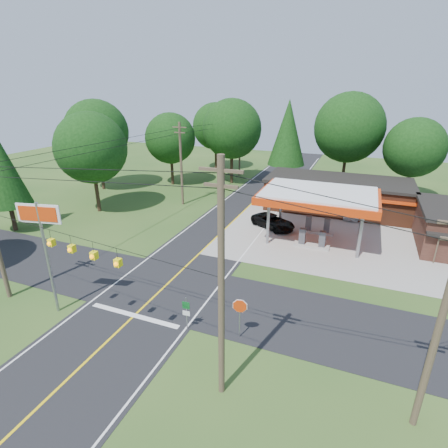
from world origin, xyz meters
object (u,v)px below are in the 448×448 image
at_px(big_stop_sign, 42,232).
at_px(sedan_car, 352,211).
at_px(suv_car, 273,222).
at_px(octagonal_stop_sign, 240,309).
at_px(gas_canopy, 318,197).

bearing_deg(big_stop_sign, sedan_car, 56.83).
height_order(suv_car, octagonal_stop_sign, octagonal_stop_sign).
relative_size(sedan_car, big_stop_sign, 0.54).
xyz_separation_m(gas_canopy, suv_car, (-4.50, 1.50, -3.59)).
distance_m(gas_canopy, sedan_car, 9.26).
distance_m(gas_canopy, big_stop_sign, 22.85).
xyz_separation_m(sedan_car, big_stop_sign, (-17.00, -26.01, 4.97)).
relative_size(gas_canopy, big_stop_sign, 1.41).
distance_m(suv_car, sedan_car, 9.92).
bearing_deg(suv_car, big_stop_sign, -176.74).
xyz_separation_m(sedan_car, octagonal_stop_sign, (-5.00, -24.01, 1.28)).
bearing_deg(sedan_car, gas_canopy, -108.86).
xyz_separation_m(gas_canopy, big_stop_sign, (-14.00, -18.01, 1.39)).
bearing_deg(gas_canopy, big_stop_sign, -127.86).
height_order(suv_car, big_stop_sign, big_stop_sign).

